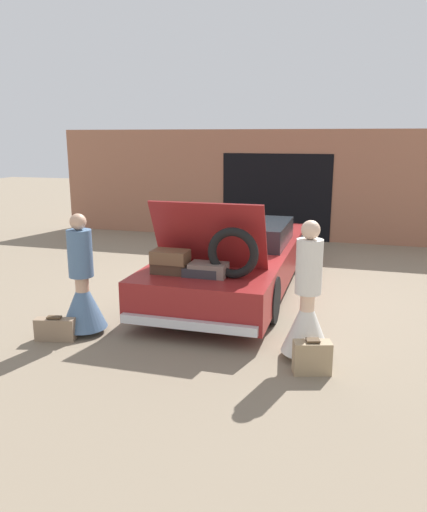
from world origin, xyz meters
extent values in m
plane|color=#7F705B|center=(0.00, 0.00, 0.00)|extent=(40.00, 40.00, 0.00)
cube|color=#9E664C|center=(0.00, 4.49, 1.40)|extent=(12.00, 0.12, 2.80)
cube|color=black|center=(0.00, 4.41, 1.10)|extent=(2.80, 0.02, 2.20)
cube|color=maroon|center=(0.00, 0.00, 0.47)|extent=(1.94, 5.25, 0.57)
cube|color=#1E2328|center=(0.00, 0.32, 0.94)|extent=(1.71, 1.68, 0.38)
cylinder|color=black|center=(-0.90, 1.63, 0.34)|extent=(0.18, 0.69, 0.69)
cylinder|color=black|center=(0.90, 1.63, 0.34)|extent=(0.18, 0.69, 0.69)
cylinder|color=black|center=(-0.90, -1.58, 0.34)|extent=(0.18, 0.69, 0.69)
cylinder|color=black|center=(0.90, -1.58, 0.34)|extent=(0.18, 0.69, 0.69)
cube|color=silver|center=(0.00, -2.67, 0.28)|extent=(1.84, 0.10, 0.12)
cube|color=maroon|center=(0.00, -1.68, 1.25)|extent=(1.65, 0.50, 1.01)
cube|color=#473323|center=(-0.47, -2.01, 0.83)|extent=(0.52, 0.27, 0.15)
cube|color=#75665B|center=(0.09, -2.01, 0.84)|extent=(0.51, 0.33, 0.19)
cube|color=brown|center=(-0.47, -2.01, 0.99)|extent=(0.50, 0.33, 0.18)
cube|color=#2D2D33|center=(0.00, -2.01, 0.81)|extent=(0.49, 0.34, 0.13)
torus|color=black|center=(0.43, -2.01, 1.10)|extent=(0.70, 0.12, 0.70)
cylinder|color=tan|center=(-1.50, -2.65, 0.40)|extent=(0.18, 0.18, 0.80)
cone|color=slate|center=(-1.50, -2.65, 0.44)|extent=(0.62, 0.62, 0.72)
cylinder|color=slate|center=(-1.50, -2.65, 1.12)|extent=(0.33, 0.33, 0.63)
sphere|color=tan|center=(-1.50, -2.65, 1.54)|extent=(0.22, 0.22, 0.22)
cylinder|color=beige|center=(1.50, -2.62, 0.41)|extent=(0.17, 0.17, 0.82)
cone|color=silver|center=(1.50, -2.62, 0.45)|extent=(0.59, 0.59, 0.74)
cylinder|color=silver|center=(1.50, -2.62, 1.15)|extent=(0.31, 0.31, 0.65)
sphere|color=beige|center=(1.50, -2.62, 1.58)|extent=(0.22, 0.22, 0.22)
cube|color=#8C7259|center=(-1.73, -3.00, 0.15)|extent=(0.54, 0.26, 0.30)
cube|color=#4C3823|center=(-1.73, -3.00, 0.32)|extent=(0.20, 0.13, 0.02)
cube|color=#9E8460|center=(1.61, -3.03, 0.19)|extent=(0.46, 0.31, 0.38)
cube|color=#4C3823|center=(1.61, -3.03, 0.40)|extent=(0.18, 0.15, 0.02)
camera|label=1|loc=(1.97, -8.35, 2.63)|focal=35.00mm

